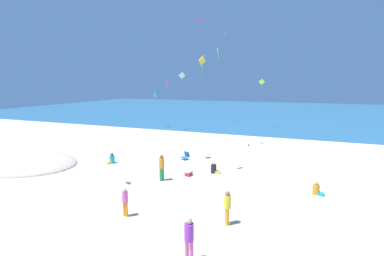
% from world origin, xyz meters
% --- Properties ---
extents(ground_plane, '(120.00, 120.00, 0.00)m').
position_xyz_m(ground_plane, '(0.00, 10.00, 0.00)').
color(ground_plane, beige).
extents(ocean_water, '(120.00, 60.00, 0.05)m').
position_xyz_m(ocean_water, '(0.00, 55.87, 0.03)').
color(ocean_water, teal).
rests_on(ocean_water, ground_plane).
extents(dune_mound, '(9.31, 6.51, 1.48)m').
position_xyz_m(dune_mound, '(-14.66, 8.15, 0.00)').
color(dune_mound, beige).
rests_on(dune_mound, ground_plane).
extents(beach_chair_far_right, '(0.74, 0.80, 0.64)m').
position_xyz_m(beach_chair_far_right, '(-3.20, 13.83, 0.29)').
color(beach_chair_far_right, '#2370B2').
rests_on(beach_chair_far_right, ground_plane).
extents(cooler_box, '(0.41, 0.57, 0.30)m').
position_xyz_m(cooler_box, '(-1.48, 10.21, 0.15)').
color(cooler_box, red).
rests_on(cooler_box, ground_plane).
extents(person_0, '(0.67, 0.49, 0.76)m').
position_xyz_m(person_0, '(6.39, 9.86, 0.28)').
color(person_0, orange).
rests_on(person_0, ground_plane).
extents(person_1, '(0.68, 0.43, 0.82)m').
position_xyz_m(person_1, '(-0.03, 11.36, 0.30)').
color(person_1, black).
rests_on(person_1, ground_plane).
extents(person_2, '(0.37, 0.37, 1.64)m').
position_xyz_m(person_2, '(1.92, 1.79, 0.95)').
color(person_2, '#D8599E').
rests_on(person_2, ground_plane).
extents(person_3, '(0.41, 0.41, 1.53)m').
position_xyz_m(person_3, '(2.52, 4.81, 0.88)').
color(person_3, orange).
rests_on(person_3, ground_plane).
extents(person_4, '(0.60, 0.74, 0.83)m').
position_xyz_m(person_4, '(-8.14, 10.73, 0.30)').
color(person_4, '#19ADB2').
rests_on(person_4, ground_plane).
extents(person_5, '(0.32, 0.32, 1.37)m').
position_xyz_m(person_5, '(-2.09, 3.81, 0.79)').
color(person_5, orange).
rests_on(person_5, ground_plane).
extents(person_7, '(0.45, 0.45, 1.69)m').
position_xyz_m(person_7, '(-2.73, 8.72, 0.98)').
color(person_7, green).
rests_on(person_7, ground_plane).
extents(kite_green, '(0.31, 0.99, 1.28)m').
position_xyz_m(kite_green, '(-1.91, 18.48, 8.79)').
color(kite_green, green).
extents(kite_teal, '(0.74, 0.85, 1.51)m').
position_xyz_m(kite_teal, '(-13.34, 27.36, 4.71)').
color(kite_teal, '#1EADAD').
extents(kite_yellow, '(0.26, 0.62, 1.66)m').
position_xyz_m(kite_yellow, '(-0.84, 11.01, 7.52)').
color(kite_yellow, yellow).
extents(kite_blue, '(0.53, 0.57, 1.08)m').
position_xyz_m(kite_blue, '(-1.48, 19.24, 11.44)').
color(kite_blue, blue).
extents(kite_purple, '(0.69, 0.67, 1.24)m').
position_xyz_m(kite_purple, '(-10.45, 25.29, 6.31)').
color(kite_purple, purple).
extents(kite_magenta, '(0.70, 0.60, 1.70)m').
position_xyz_m(kite_magenta, '(-8.22, 31.72, 14.76)').
color(kite_magenta, '#DB3DA8').
extents(kite_lime, '(0.81, 0.16, 1.42)m').
position_xyz_m(kite_lime, '(0.44, 31.38, 6.28)').
color(kite_lime, '#99DB33').
extents(kite_white, '(0.68, 0.67, 1.20)m').
position_xyz_m(kite_white, '(-9.11, 26.96, 7.10)').
color(kite_white, white).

